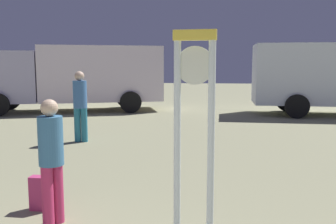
{
  "coord_description": "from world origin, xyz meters",
  "views": [
    {
      "loc": [
        1.23,
        -1.16,
        1.98
      ],
      "look_at": [
        0.4,
        4.93,
        1.2
      ],
      "focal_mm": 39.69,
      "sensor_mm": 36.0,
      "label": 1
    }
  ],
  "objects_px": {
    "person_near_clock": "(51,156)",
    "backpack": "(41,193)",
    "person_distant": "(80,103)",
    "box_truck_near": "(84,75)",
    "standing_clock": "(194,125)"
  },
  "relations": [
    {
      "from": "box_truck_near",
      "to": "person_distant",
      "type": "bearing_deg",
      "value": -70.37
    },
    {
      "from": "standing_clock",
      "to": "person_distant",
      "type": "bearing_deg",
      "value": 120.86
    },
    {
      "from": "standing_clock",
      "to": "backpack",
      "type": "relative_size",
      "value": 4.92
    },
    {
      "from": "standing_clock",
      "to": "person_near_clock",
      "type": "height_order",
      "value": "standing_clock"
    },
    {
      "from": "person_distant",
      "to": "backpack",
      "type": "bearing_deg",
      "value": -75.89
    },
    {
      "from": "person_near_clock",
      "to": "person_distant",
      "type": "relative_size",
      "value": 0.86
    },
    {
      "from": "person_near_clock",
      "to": "person_distant",
      "type": "bearing_deg",
      "value": 107.06
    },
    {
      "from": "standing_clock",
      "to": "person_near_clock",
      "type": "relative_size",
      "value": 1.47
    },
    {
      "from": "standing_clock",
      "to": "person_near_clock",
      "type": "distance_m",
      "value": 1.96
    },
    {
      "from": "standing_clock",
      "to": "box_truck_near",
      "type": "xyz_separation_m",
      "value": [
        -5.55,
        11.84,
        0.17
      ]
    },
    {
      "from": "person_distant",
      "to": "box_truck_near",
      "type": "height_order",
      "value": "box_truck_near"
    },
    {
      "from": "standing_clock",
      "to": "backpack",
      "type": "bearing_deg",
      "value": 154.45
    },
    {
      "from": "person_near_clock",
      "to": "backpack",
      "type": "height_order",
      "value": "person_near_clock"
    },
    {
      "from": "standing_clock",
      "to": "person_near_clock",
      "type": "xyz_separation_m",
      "value": [
        -1.79,
        0.61,
        -0.51
      ]
    },
    {
      "from": "backpack",
      "to": "box_truck_near",
      "type": "relative_size",
      "value": 0.06
    }
  ]
}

